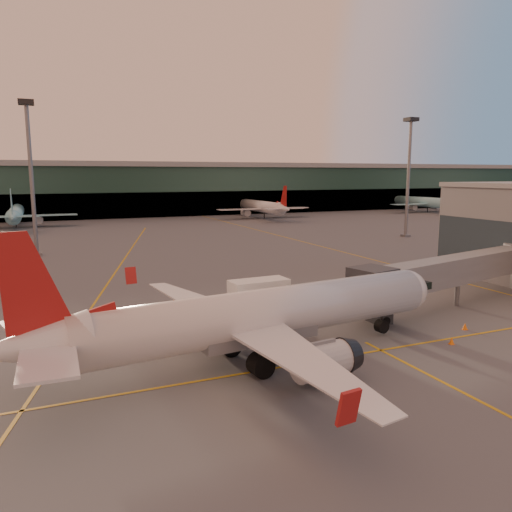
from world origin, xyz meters
name	(u,v)px	position (x,y,z in m)	size (l,w,h in m)	color
ground	(366,385)	(0.00, 0.00, 0.00)	(600.00, 600.00, 0.00)	#4C4F54
taxi_markings	(135,272)	(-7.32, 44.49, 0.01)	(100.12, 173.00, 0.01)	gold
terminal	(104,190)	(0.00, 141.79, 8.76)	(400.00, 20.00, 17.60)	#19382D
mast_west_near	(31,167)	(-20.00, 66.00, 14.86)	(2.40, 2.40, 25.60)	slate
mast_east_near	(409,169)	(55.00, 62.00, 14.86)	(2.40, 2.40, 25.60)	slate
distant_aircraft_row	(154,222)	(10.83, 118.00, 0.00)	(350.00, 34.00, 13.00)	#83CCDB
main_airplane	(254,318)	(-5.20, 6.53, 3.45)	(35.16, 31.79, 10.61)	silver
jet_bridge	(465,269)	(22.12, 13.34, 3.72)	(30.21, 9.76, 5.44)	slate
catering_truck	(260,299)	(-0.97, 15.20, 2.38)	(5.50, 2.64, 4.19)	#A92918
cone_nose	(465,326)	(15.20, 6.38, 0.30)	(0.48, 0.48, 0.62)	orange
cone_wing_left	(174,301)	(-6.47, 25.49, 0.25)	(0.41, 0.41, 0.53)	orange
cone_fwd	(452,341)	(11.19, 3.88, 0.28)	(0.46, 0.46, 0.58)	orange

